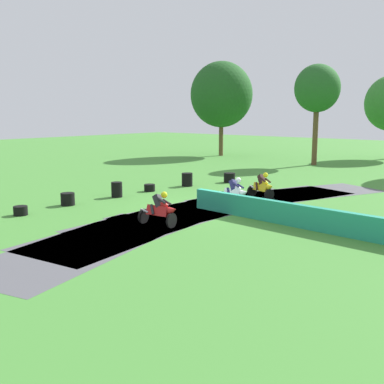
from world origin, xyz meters
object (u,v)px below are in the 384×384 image
tire_stack_near (229,178)px  tire_stack_far (117,190)px  tire_stack_mid_a (187,180)px  tire_stack_mid_b (150,188)px  motorcycle_lead_yellow (263,186)px  tire_stack_extra_a (68,199)px  tire_stack_extra_b (21,211)px  motorcycle_chase_white (235,192)px  motorcycle_trailing_red (160,209)px

tire_stack_near → tire_stack_far: bearing=-100.8°
tire_stack_mid_a → tire_stack_mid_b: size_ratio=1.30×
motorcycle_lead_yellow → tire_stack_extra_a: size_ratio=2.59×
tire_stack_near → tire_stack_mid_a: bearing=-110.2°
tire_stack_extra_b → motorcycle_lead_yellow: bearing=59.2°
tire_stack_mid_a → tire_stack_extra_b: size_ratio=1.32×
tire_stack_near → tire_stack_extra_a: same height
tire_stack_far → tire_stack_extra_b: 5.61m
motorcycle_chase_white → tire_stack_near: (-4.48, 5.93, -0.34)m
motorcycle_lead_yellow → motorcycle_trailing_red: bearing=-90.8°
tire_stack_near → tire_stack_mid_a: tire_stack_mid_a is taller
motorcycle_lead_yellow → tire_stack_extra_a: bearing=-130.1°
tire_stack_mid_b → tire_stack_extra_b: bearing=-89.5°
tire_stack_far → tire_stack_mid_b: bearing=89.3°
tire_stack_far → tire_stack_extra_b: (0.10, -5.61, -0.20)m
motorcycle_lead_yellow → tire_stack_mid_a: motorcycle_lead_yellow is taller
tire_stack_mid_b → tire_stack_extra_b: (0.07, -8.02, -0.00)m
motorcycle_lead_yellow → tire_stack_mid_b: size_ratio=2.79×
tire_stack_far → tire_stack_extra_a: tire_stack_far is taller
motorcycle_chase_white → tire_stack_near: 7.44m
motorcycle_chase_white → tire_stack_extra_a: motorcycle_chase_white is taller
tire_stack_far → tire_stack_extra_a: 2.98m
tire_stack_extra_b → motorcycle_chase_white: bearing=52.8°
tire_stack_extra_a → tire_stack_extra_b: 2.65m
motorcycle_trailing_red → tire_stack_near: size_ratio=2.33×
tire_stack_far → tire_stack_extra_b: bearing=-88.9°
tire_stack_extra_a → tire_stack_mid_a: bearing=85.6°
motorcycle_chase_white → tire_stack_mid_b: motorcycle_chase_white is taller
motorcycle_trailing_red → tire_stack_mid_b: (-6.02, 5.45, -0.44)m
tire_stack_far → motorcycle_chase_white: bearing=20.0°
tire_stack_mid_b → tire_stack_mid_a: bearing=81.1°
tire_stack_extra_b → tire_stack_near: bearing=84.0°
motorcycle_chase_white → tire_stack_extra_a: (-6.18, -5.16, -0.34)m
motorcycle_chase_white → tire_stack_near: motorcycle_chase_white is taller
tire_stack_mid_a → tire_stack_near: bearing=69.8°
motorcycle_chase_white → tire_stack_extra_b: bearing=-127.2°
tire_stack_mid_a → motorcycle_chase_white: bearing=-28.4°
motorcycle_lead_yellow → tire_stack_extra_b: bearing=-120.8°
tire_stack_mid_a → tire_stack_mid_b: (-0.44, -2.78, -0.20)m
motorcycle_chase_white → tire_stack_mid_b: size_ratio=2.78×
motorcycle_lead_yellow → tire_stack_extra_b: 11.81m
tire_stack_mid_a → tire_stack_far: 5.22m
motorcycle_lead_yellow → motorcycle_chase_white: motorcycle_lead_yellow is taller
motorcycle_lead_yellow → tire_stack_far: motorcycle_lead_yellow is taller
motorcycle_lead_yellow → motorcycle_chase_white: (-0.13, -2.34, -0.01)m
motorcycle_lead_yellow → tire_stack_extra_b: size_ratio=2.84×
motorcycle_chase_white → tire_stack_mid_b: (-6.00, 0.22, -0.44)m
tire_stack_mid_b → tire_stack_extra_b: same height
motorcycle_chase_white → tire_stack_mid_a: size_ratio=2.14×
motorcycle_lead_yellow → motorcycle_trailing_red: size_ratio=1.03×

